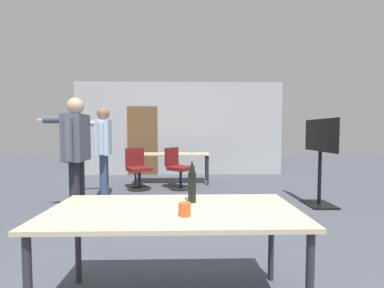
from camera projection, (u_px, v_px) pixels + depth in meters
back_wall at (178, 129)px, 7.71m from camera, size 6.19×0.12×2.78m
conference_table_near at (173, 218)px, 1.86m from camera, size 1.80×0.82×0.75m
conference_table_far at (172, 156)px, 6.48m from camera, size 1.87×0.72×0.75m
tv_screen at (320, 153)px, 4.48m from camera, size 0.44×1.04×1.52m
person_center_tall at (103, 144)px, 4.95m from camera, size 0.86×0.64×1.76m
person_left_plaid at (75, 147)px, 3.77m from camera, size 0.84×0.70×1.80m
office_chair_far_left at (178, 169)px, 5.86m from camera, size 0.68×0.67×0.93m
office_chair_mid_tucked at (138, 170)px, 5.83m from camera, size 0.65×0.68×0.92m
beer_bottle at (192, 182)px, 2.02m from camera, size 0.06×0.06×0.34m
drink_cup at (185, 209)px, 1.70m from camera, size 0.08×0.08×0.09m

